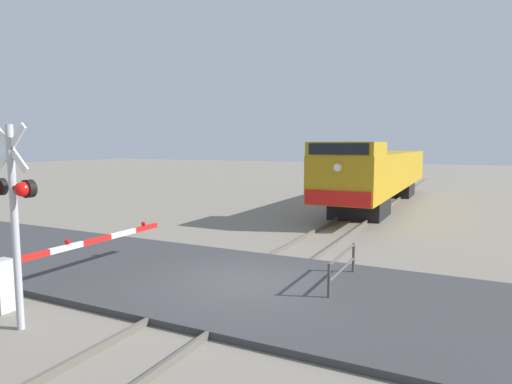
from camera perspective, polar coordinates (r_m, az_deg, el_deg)
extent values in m
plane|color=gray|center=(11.35, -1.32, -12.44)|extent=(160.00, 160.00, 0.00)
cube|color=#59544C|center=(11.66, -4.51, -11.55)|extent=(0.08, 80.00, 0.15)
cube|color=#59544C|center=(11.03, 2.06, -12.59)|extent=(0.08, 80.00, 0.15)
cube|color=#38383A|center=(11.33, -1.32, -12.07)|extent=(36.00, 5.82, 0.15)
cube|color=black|center=(22.73, 13.43, -1.85)|extent=(2.52, 3.20, 1.05)
cube|color=black|center=(32.80, 17.51, 0.45)|extent=(2.52, 3.20, 1.05)
cube|color=#B28414|center=(27.61, 15.94, 2.77)|extent=(2.97, 18.76, 2.11)
cube|color=#B28414|center=(19.85, 11.85, 5.55)|extent=(2.91, 2.95, 0.59)
cube|color=black|center=(18.40, 10.65, 5.54)|extent=(2.52, 0.06, 0.47)
cube|color=red|center=(18.52, 10.52, -0.84)|extent=(2.82, 0.08, 0.64)
sphere|color=#F2EACC|center=(18.40, 10.59, 3.15)|extent=(0.36, 0.36, 0.36)
cylinder|color=#ADADB2|center=(9.64, -28.93, -4.27)|extent=(0.14, 0.14, 4.01)
cube|color=white|center=(9.50, -29.41, 4.99)|extent=(0.95, 0.04, 0.95)
cube|color=white|center=(9.50, -29.41, 4.99)|extent=(0.95, 0.04, 0.95)
cube|color=black|center=(9.54, -29.17, 0.48)|extent=(1.04, 0.08, 0.08)
sphere|color=red|center=(9.14, -28.20, 0.32)|extent=(0.28, 0.28, 0.28)
cylinder|color=black|center=(9.90, -30.46, 0.59)|extent=(0.34, 0.14, 0.34)
cylinder|color=black|center=(9.21, -27.59, 0.39)|extent=(0.34, 0.14, 0.34)
cube|color=silver|center=(11.16, -30.19, -10.51)|extent=(0.36, 0.36, 1.16)
cube|color=red|center=(11.42, -27.38, -7.51)|extent=(0.10, 0.99, 0.14)
cube|color=white|center=(12.01, -23.54, -6.68)|extent=(0.10, 0.99, 0.14)
cube|color=red|center=(12.65, -20.08, -5.91)|extent=(0.10, 0.99, 0.14)
cube|color=white|center=(13.34, -16.98, -5.19)|extent=(0.10, 0.99, 0.14)
cube|color=red|center=(14.06, -14.19, -4.53)|extent=(0.10, 0.99, 0.14)
sphere|color=red|center=(12.01, -23.39, -5.99)|extent=(0.14, 0.14, 0.14)
sphere|color=red|center=(13.96, -14.48, -4.03)|extent=(0.14, 0.14, 0.14)
cylinder|color=#4C4742|center=(10.29, 9.51, -11.71)|extent=(0.08, 0.08, 0.95)
cylinder|color=#4C4742|center=(12.40, 12.60, -8.69)|extent=(0.08, 0.08, 0.95)
cylinder|color=#4C4742|center=(11.22, 11.25, -7.93)|extent=(0.06, 2.27, 0.06)
cylinder|color=#4C4742|center=(11.32, 11.21, -9.83)|extent=(0.06, 2.27, 0.06)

